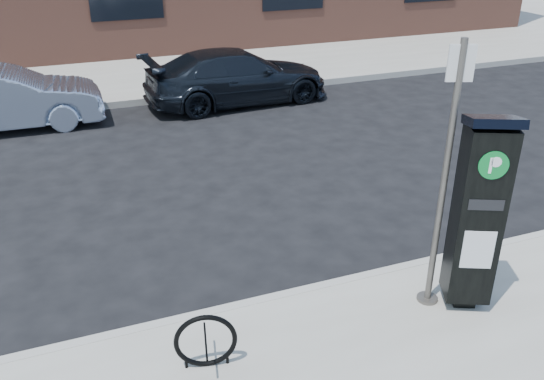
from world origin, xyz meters
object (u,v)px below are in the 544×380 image
bike_rack (206,341)px  parking_kiosk (478,212)px  sign_pole (444,184)px  car_silver (3,99)px  car_dark (237,76)px

bike_rack → parking_kiosk: bearing=11.0°
parking_kiosk → sign_pole: size_ratio=0.76×
parking_kiosk → sign_pole: (-0.33, 0.17, 0.30)m
bike_rack → car_silver: 8.41m
parking_kiosk → car_dark: (0.12, 8.26, -0.65)m
parking_kiosk → sign_pole: 0.48m
car_dark → car_silver: bearing=86.6°
car_silver → bike_rack: bearing=-165.1°
car_dark → parking_kiosk: bearing=175.8°
bike_rack → car_dark: car_dark is taller
sign_pole → bike_rack: sign_pole is taller
parking_kiosk → sign_pole: bearing=177.2°
bike_rack → car_dark: 8.72m
sign_pole → bike_rack: 2.77m
sign_pole → car_dark: (0.45, 8.08, -0.95)m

